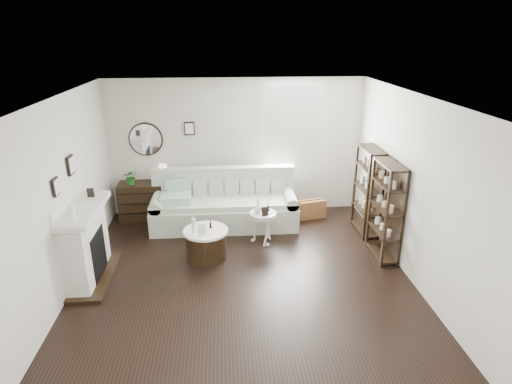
{
  "coord_description": "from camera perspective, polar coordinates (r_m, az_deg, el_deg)",
  "views": [
    {
      "loc": [
        -0.27,
        -5.51,
        3.52
      ],
      "look_at": [
        0.24,
        0.8,
        1.13
      ],
      "focal_mm": 30.0,
      "sensor_mm": 36.0,
      "label": 1
    }
  ],
  "objects": [
    {
      "name": "room",
      "position": [
        8.49,
        2.32,
        7.61
      ],
      "size": [
        5.5,
        5.5,
        5.5
      ],
      "color": "black",
      "rests_on": "ground"
    },
    {
      "name": "fireplace",
      "position": [
        6.85,
        -21.64,
        -6.69
      ],
      "size": [
        0.5,
        1.4,
        1.84
      ],
      "color": "silver",
      "rests_on": "ground"
    },
    {
      "name": "shelf_unit_far",
      "position": [
        8.0,
        14.66,
        0.14
      ],
      "size": [
        0.3,
        0.8,
        1.6
      ],
      "color": "black",
      "rests_on": "ground"
    },
    {
      "name": "shelf_unit_near",
      "position": [
        7.22,
        16.9,
        -2.36
      ],
      "size": [
        0.3,
        0.8,
        1.6
      ],
      "color": "black",
      "rests_on": "ground"
    },
    {
      "name": "sofa",
      "position": [
        8.23,
        -4.24,
        -1.99
      ],
      "size": [
        2.73,
        0.95,
        1.06
      ],
      "color": "#AFBAA6",
      "rests_on": "ground"
    },
    {
      "name": "quilt",
      "position": [
        8.05,
        -10.65,
        -0.79
      ],
      "size": [
        0.56,
        0.47,
        0.14
      ],
      "primitive_type": "cube",
      "rotation": [
        0.0,
        0.0,
        0.03
      ],
      "color": "#238161",
      "rests_on": "sofa"
    },
    {
      "name": "suitcase",
      "position": [
        8.6,
        7.42,
        -2.28
      ],
      "size": [
        0.59,
        0.32,
        0.38
      ],
      "primitive_type": "cube",
      "rotation": [
        0.0,
        0.0,
        0.24
      ],
      "color": "brown",
      "rests_on": "ground"
    },
    {
      "name": "dresser",
      "position": [
        8.71,
        -14.12,
        -1.14
      ],
      "size": [
        1.12,
        0.48,
        0.74
      ],
      "color": "black",
      "rests_on": "ground"
    },
    {
      "name": "table_lamp",
      "position": [
        8.47,
        -12.27,
        2.42
      ],
      "size": [
        0.3,
        0.3,
        0.37
      ],
      "primitive_type": null,
      "rotation": [
        0.0,
        0.0,
        -0.39
      ],
      "color": "beige",
      "rests_on": "dresser"
    },
    {
      "name": "potted_plant",
      "position": [
        8.55,
        -16.31,
        1.94
      ],
      "size": [
        0.29,
        0.26,
        0.3
      ],
      "primitive_type": "imported",
      "rotation": [
        0.0,
        0.0,
        0.09
      ],
      "color": "#1C631C",
      "rests_on": "dresser"
    },
    {
      "name": "drum_table",
      "position": [
        7.09,
        -6.65,
        -6.86
      ],
      "size": [
        0.73,
        0.73,
        0.5
      ],
      "rotation": [
        0.0,
        0.0,
        0.06
      ],
      "color": "black",
      "rests_on": "ground"
    },
    {
      "name": "pedestal_table",
      "position": [
        7.43,
        0.94,
        -3.13
      ],
      "size": [
        0.47,
        0.47,
        0.57
      ],
      "rotation": [
        0.0,
        0.0,
        0.39
      ],
      "color": "white",
      "rests_on": "ground"
    },
    {
      "name": "eiffel_drum",
      "position": [
        6.98,
        -6.09,
        -4.19
      ],
      "size": [
        0.12,
        0.12,
        0.18
      ],
      "primitive_type": null,
      "rotation": [
        0.0,
        0.0,
        -0.16
      ],
      "color": "black",
      "rests_on": "drum_table"
    },
    {
      "name": "bottle_drum",
      "position": [
        6.86,
        -8.33,
        -4.26
      ],
      "size": [
        0.07,
        0.07,
        0.29
      ],
      "primitive_type": "cylinder",
      "color": "silver",
      "rests_on": "drum_table"
    },
    {
      "name": "card_frame_drum",
      "position": [
        6.78,
        -7.24,
        -5.04
      ],
      "size": [
        0.14,
        0.08,
        0.18
      ],
      "primitive_type": "cube",
      "rotation": [
        -0.21,
        0.0,
        0.24
      ],
      "color": "silver",
      "rests_on": "drum_table"
    },
    {
      "name": "eiffel_ped",
      "position": [
        7.41,
        1.63,
        -1.98
      ],
      "size": [
        0.14,
        0.14,
        0.2
      ],
      "primitive_type": null,
      "rotation": [
        0.0,
        0.0,
        0.28
      ],
      "color": "black",
      "rests_on": "pedestal_table"
    },
    {
      "name": "flask_ped",
      "position": [
        7.37,
        0.29,
        -1.78
      ],
      "size": [
        0.15,
        0.15,
        0.27
      ],
      "primitive_type": null,
      "color": "silver",
      "rests_on": "pedestal_table"
    },
    {
      "name": "card_frame_ped",
      "position": [
        7.27,
        1.19,
        -2.62
      ],
      "size": [
        0.12,
        0.07,
        0.15
      ],
      "primitive_type": "cube",
      "rotation": [
        -0.21,
        0.0,
        0.24
      ],
      "color": "black",
      "rests_on": "pedestal_table"
    }
  ]
}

